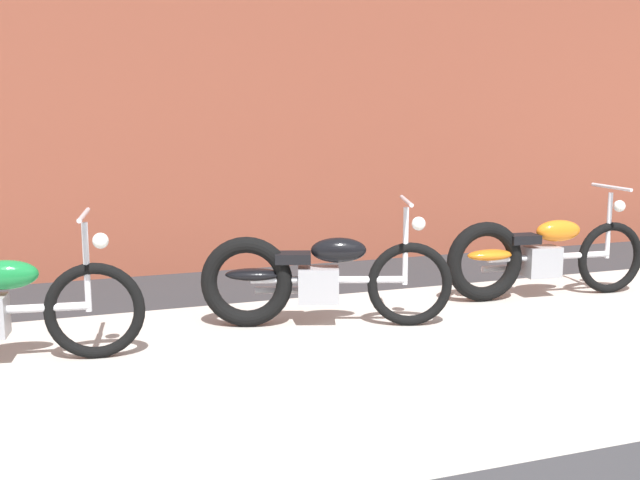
{
  "coord_description": "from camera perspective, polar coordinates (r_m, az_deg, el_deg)",
  "views": [
    {
      "loc": [
        -2.23,
        -2.87,
        1.69
      ],
      "look_at": [
        -0.38,
        2.3,
        0.75
      ],
      "focal_mm": 41.78,
      "sensor_mm": 36.0,
      "label": 1
    }
  ],
  "objects": [
    {
      "name": "ground_plane",
      "position": [
        4.0,
        17.11,
        -15.68
      ],
      "size": [
        80.0,
        80.0,
        0.0
      ],
      "primitive_type": "plane",
      "color": "#2D2D30"
    },
    {
      "name": "motorcycle_black",
      "position": [
        5.92,
        -0.88,
        -2.9
      ],
      "size": [
        1.93,
        0.86,
        1.03
      ],
      "rotation": [
        0.0,
        0.0,
        -0.32
      ],
      "color": "black",
      "rests_on": "ground"
    },
    {
      "name": "brick_building_wall",
      "position": [
        8.4,
        -4.34,
        14.31
      ],
      "size": [
        36.0,
        0.5,
        4.74
      ],
      "primitive_type": "cube",
      "color": "brown",
      "rests_on": "ground"
    },
    {
      "name": "motorcycle_orange",
      "position": [
        7.1,
        16.06,
        -1.16
      ],
      "size": [
        2.01,
        0.58,
        1.03
      ],
      "rotation": [
        0.0,
        0.0,
        -0.09
      ],
      "color": "black",
      "rests_on": "ground"
    },
    {
      "name": "sidewalk_slab",
      "position": [
        5.4,
        5.87,
        -8.55
      ],
      "size": [
        36.0,
        3.5,
        0.01
      ],
      "primitive_type": "cube",
      "color": "#B2ADA3",
      "rests_on": "ground"
    }
  ]
}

